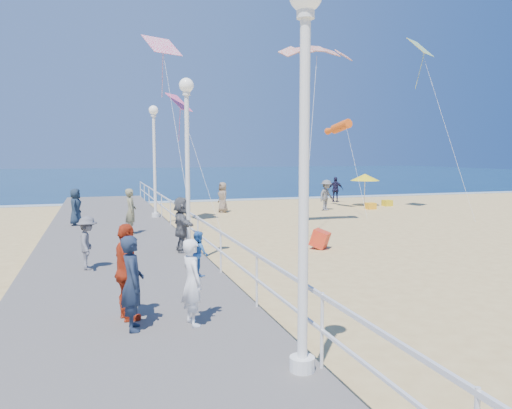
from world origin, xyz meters
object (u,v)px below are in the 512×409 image
object	(u,v)px
spectator_0	(132,283)
beach_chair_left	(371,206)
spectator_5	(182,224)
box_kite	(320,241)
beach_walker_b	(336,189)
toddler_held	(199,253)
beach_walker_a	(326,195)
woman_holding_toddler	(192,282)
spectator_2	(88,243)
spectator_3	(127,272)
beach_walker_c	(223,197)
lamp_post_mid	(187,147)
beach_umbrella	(365,177)
spectator_6	(131,211)
lamp_post_far	(154,149)
spectator_4	(76,207)
beach_chair_right	(387,203)
lamp_post_near	(304,137)

from	to	relation	value
spectator_0	beach_chair_left	size ratio (longest dim) A/B	3.00
spectator_5	box_kite	distance (m)	5.36
spectator_0	beach_walker_b	world-z (taller)	spectator_0
toddler_held	spectator_0	bearing A→B (deg)	82.00
beach_chair_left	beach_walker_a	bearing A→B (deg)	175.09
woman_holding_toddler	spectator_2	xyz separation A→B (m)	(-1.83, 5.10, -0.07)
spectator_3	beach_walker_c	size ratio (longest dim) A/B	1.00
beach_walker_a	beach_chair_left	size ratio (longest dim) A/B	3.40
spectator_0	box_kite	distance (m)	10.50
toddler_held	spectator_2	xyz separation A→B (m)	(-1.98, 4.95, -0.55)
lamp_post_mid	beach_chair_left	world-z (taller)	lamp_post_mid
toddler_held	beach_umbrella	distance (m)	25.33
spectator_0	spectator_5	bearing A→B (deg)	-17.25
woman_holding_toddler	spectator_6	size ratio (longest dim) A/B	0.90
lamp_post_far	spectator_0	xyz separation A→B (m)	(-2.14, -15.58, -2.44)
lamp_post_mid	beach_umbrella	world-z (taller)	lamp_post_mid
woman_holding_toddler	box_kite	world-z (taller)	woman_holding_toddler
toddler_held	spectator_4	world-z (taller)	toddler_held
beach_umbrella	beach_chair_right	xyz separation A→B (m)	(1.48, -0.40, -1.71)
lamp_post_mid	spectator_0	distance (m)	7.33
lamp_post_mid	spectator_3	bearing A→B (deg)	-110.09
beach_walker_c	beach_chair_right	xyz separation A→B (m)	(11.26, 0.21, -0.69)
spectator_3	box_kite	size ratio (longest dim) A/B	2.97
lamp_post_mid	beach_walker_c	world-z (taller)	lamp_post_mid
lamp_post_mid	lamp_post_far	size ratio (longest dim) A/B	1.00
beach_umbrella	beach_chair_left	size ratio (longest dim) A/B	3.89
spectator_2	beach_walker_a	bearing A→B (deg)	-41.38
lamp_post_far	spectator_6	xyz separation A→B (m)	(-1.46, -4.87, -2.40)
lamp_post_mid	woman_holding_toddler	distance (m)	7.18
beach_walker_a	beach_chair_right	distance (m)	5.14
spectator_3	toddler_held	bearing A→B (deg)	-123.03
lamp_post_near	box_kite	xyz separation A→B (m)	(5.00, 10.08, -3.36)
spectator_6	beach_umbrella	world-z (taller)	beach_umbrella
beach_chair_left	beach_umbrella	bearing A→B (deg)	72.05
lamp_post_near	beach_walker_b	world-z (taller)	lamp_post_near
woman_holding_toddler	spectator_4	xyz separation A→B (m)	(-2.44, 13.90, 0.01)
toddler_held	spectator_3	xyz separation A→B (m)	(-1.24, 0.48, -0.36)
lamp_post_mid	beach_walker_a	distance (m)	16.53
lamp_post_mid	beach_chair_left	bearing A→B (deg)	41.58
toddler_held	spectator_0	world-z (taller)	toddler_held
beach_walker_a	spectator_6	bearing A→B (deg)	-175.71
beach_walker_a	beach_walker_b	xyz separation A→B (m)	(2.96, 4.60, -0.03)
toddler_held	spectator_5	size ratio (longest dim) A/B	0.47
spectator_6	box_kite	distance (m)	7.20
spectator_0	beach_walker_a	bearing A→B (deg)	-35.06
beach_chair_left	spectator_2	bearing A→B (deg)	-140.55
woman_holding_toddler	beach_walker_b	bearing A→B (deg)	-43.87
toddler_held	spectator_4	distance (m)	14.00
lamp_post_far	beach_umbrella	size ratio (longest dim) A/B	2.49
beach_walker_b	spectator_3	bearing A→B (deg)	78.86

